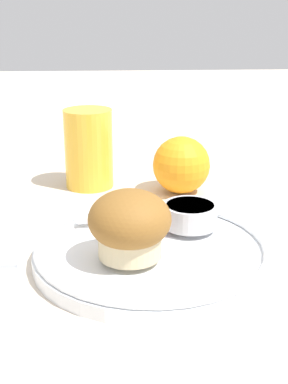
% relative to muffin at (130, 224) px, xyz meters
% --- Properties ---
extents(ground_plane, '(3.00, 3.00, 0.00)m').
position_rel_muffin_xyz_m(ground_plane, '(0.01, 0.05, -0.05)').
color(ground_plane, beige).
extents(plate, '(0.24, 0.24, 0.02)m').
position_rel_muffin_xyz_m(plate, '(0.02, 0.03, -0.04)').
color(plate, white).
rests_on(plate, ground_plane).
extents(muffin, '(0.08, 0.08, 0.06)m').
position_rel_muffin_xyz_m(muffin, '(0.00, 0.00, 0.00)').
color(muffin, beige).
rests_on(muffin, plate).
extents(cream_ramekin, '(0.06, 0.06, 0.02)m').
position_rel_muffin_xyz_m(cream_ramekin, '(0.07, 0.07, -0.02)').
color(cream_ramekin, silver).
rests_on(cream_ramekin, plate).
extents(berry_pair, '(0.03, 0.02, 0.02)m').
position_rel_muffin_xyz_m(berry_pair, '(0.02, 0.06, -0.02)').
color(berry_pair, maroon).
rests_on(berry_pair, plate).
extents(butter_knife, '(0.15, 0.03, 0.00)m').
position_rel_muffin_xyz_m(butter_knife, '(0.02, 0.09, -0.03)').
color(butter_knife, silver).
rests_on(butter_knife, plate).
extents(orange_fruit, '(0.08, 0.08, 0.08)m').
position_rel_muffin_xyz_m(orange_fruit, '(0.08, 0.23, -0.01)').
color(orange_fruit, orange).
rests_on(orange_fruit, ground_plane).
extents(juice_glass, '(0.07, 0.07, 0.11)m').
position_rel_muffin_xyz_m(juice_glass, '(-0.05, 0.26, 0.00)').
color(juice_glass, gold).
rests_on(juice_glass, ground_plane).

